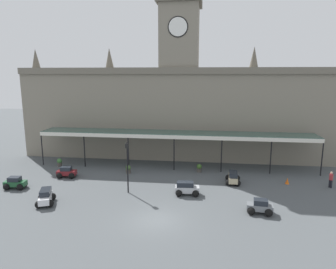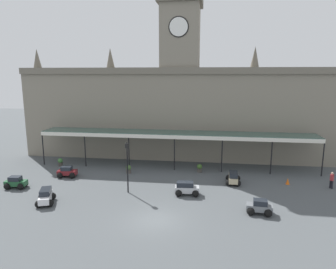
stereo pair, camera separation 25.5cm
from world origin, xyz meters
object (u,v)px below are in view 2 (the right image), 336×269
at_px(car_white_estate, 46,197).
at_px(car_grey_sedan, 259,208).
at_px(car_silver_estate, 187,189).
at_px(victorian_lamppost, 127,162).
at_px(car_beige_estate, 233,178).
at_px(planter_near_kerb, 60,162).
at_px(traffic_cone, 288,181).
at_px(planter_by_canopy, 200,168).
at_px(car_maroon_sedan, 67,172).
at_px(car_green_sedan, 16,183).
at_px(pedestrian_near_entrance, 332,180).
at_px(planter_forecourt_centre, 129,169).

bearing_deg(car_white_estate, car_grey_sedan, 1.49).
distance_m(car_silver_estate, car_grey_sedan, 6.90).
bearing_deg(car_silver_estate, victorian_lamppost, -178.13).
relative_size(car_beige_estate, car_grey_sedan, 1.07).
xyz_separation_m(car_white_estate, planter_near_kerb, (-4.06, 10.68, -0.07)).
distance_m(traffic_cone, planter_by_canopy, 9.53).
xyz_separation_m(car_grey_sedan, car_maroon_sedan, (-19.55, 6.42, 0.00)).
xyz_separation_m(car_green_sedan, car_beige_estate, (21.46, 4.20, 0.06)).
bearing_deg(planter_by_canopy, pedestrian_near_entrance, -14.32).
xyz_separation_m(car_grey_sedan, victorian_lamppost, (-11.73, 2.95, 2.57)).
distance_m(car_green_sedan, planter_by_canopy, 19.40).
relative_size(car_green_sedan, victorian_lamppost, 0.43).
distance_m(car_green_sedan, car_silver_estate, 16.94).
xyz_separation_m(car_green_sedan, car_maroon_sedan, (3.53, 3.83, 0.00)).
height_order(car_white_estate, pedestrian_near_entrance, pedestrian_near_entrance).
bearing_deg(traffic_cone, planter_forecourt_centre, 175.86).
bearing_deg(car_white_estate, traffic_cone, 19.44).
bearing_deg(planter_by_canopy, planter_near_kerb, 179.61).
height_order(car_white_estate, car_green_sedan, car_white_estate).
height_order(victorian_lamppost, planter_forecourt_centre, victorian_lamppost).
bearing_deg(car_beige_estate, traffic_cone, 5.73).
bearing_deg(car_silver_estate, traffic_cone, 22.65).
xyz_separation_m(car_maroon_sedan, planter_forecourt_centre, (6.35, 2.16, -0.01)).
xyz_separation_m(car_grey_sedan, planter_forecourt_centre, (-13.20, 8.58, -0.01)).
distance_m(car_white_estate, pedestrian_near_entrance, 27.11).
relative_size(car_beige_estate, victorian_lamppost, 0.46).
bearing_deg(planter_forecourt_centre, pedestrian_near_entrance, -4.97).
height_order(car_beige_estate, car_maroon_sedan, car_beige_estate).
bearing_deg(planter_by_canopy, car_silver_estate, -97.82).
bearing_deg(victorian_lamppost, car_beige_estate, 20.75).
bearing_deg(pedestrian_near_entrance, car_beige_estate, 179.76).
relative_size(planter_forecourt_centre, planter_by_canopy, 1.00).
bearing_deg(car_grey_sedan, car_beige_estate, 103.38).
xyz_separation_m(car_silver_estate, planter_near_kerb, (-16.12, 7.07, -0.07)).
height_order(traffic_cone, planter_forecourt_centre, planter_forecourt_centre).
distance_m(pedestrian_near_entrance, planter_forecourt_centre, 21.20).
relative_size(pedestrian_near_entrance, planter_forecourt_centre, 1.74).
height_order(car_beige_estate, traffic_cone, car_beige_estate).
relative_size(car_beige_estate, car_maroon_sedan, 1.07).
bearing_deg(planter_by_canopy, planter_forecourt_centre, -169.31).
relative_size(car_white_estate, traffic_cone, 3.83).
xyz_separation_m(planter_near_kerb, planter_forecourt_centre, (9.07, -1.63, 0.00)).
bearing_deg(car_white_estate, victorian_lamppost, 27.87).
bearing_deg(car_beige_estate, car_maroon_sedan, -178.83).
relative_size(car_beige_estate, planter_forecourt_centre, 2.39).
xyz_separation_m(car_silver_estate, traffic_cone, (10.08, 4.21, -0.25)).
bearing_deg(planter_near_kerb, planter_by_canopy, -0.39).
bearing_deg(pedestrian_near_entrance, planter_forecourt_centre, 175.03).
xyz_separation_m(traffic_cone, planter_forecourt_centre, (-17.13, 1.24, 0.17)).
height_order(car_silver_estate, planter_by_canopy, car_silver_estate).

